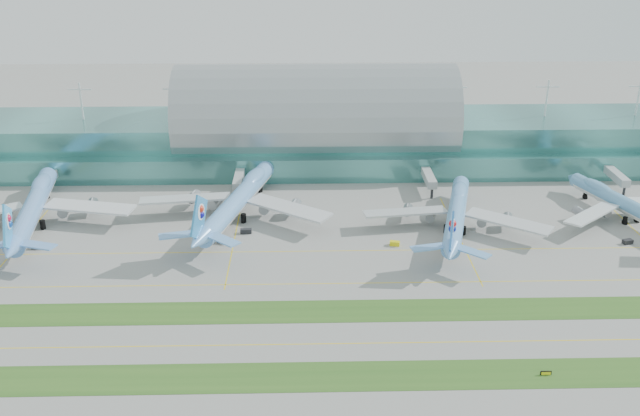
{
  "coord_description": "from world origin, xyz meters",
  "views": [
    {
      "loc": [
        -5.54,
        -169.53,
        103.43
      ],
      "look_at": [
        0.0,
        55.0,
        9.0
      ],
      "focal_mm": 40.0,
      "sensor_mm": 36.0,
      "label": 1
    }
  ],
  "objects_px": {
    "airliner_d": "(625,204)",
    "taxiway_sign_east": "(546,373)",
    "terminal": "(316,131)",
    "airliner_b": "(239,199)",
    "airliner_c": "(457,212)",
    "airliner_a": "(33,206)"
  },
  "relations": [
    {
      "from": "terminal",
      "to": "airliner_c",
      "type": "xyz_separation_m",
      "value": [
        47.52,
        -72.19,
        -7.96
      ]
    },
    {
      "from": "airliner_a",
      "to": "airliner_b",
      "type": "height_order",
      "value": "airliner_b"
    },
    {
      "from": "terminal",
      "to": "airliner_a",
      "type": "bearing_deg",
      "value": -147.36
    },
    {
      "from": "airliner_d",
      "to": "taxiway_sign_east",
      "type": "height_order",
      "value": "airliner_d"
    },
    {
      "from": "terminal",
      "to": "airliner_c",
      "type": "bearing_deg",
      "value": -56.64
    },
    {
      "from": "airliner_c",
      "to": "taxiway_sign_east",
      "type": "distance_m",
      "value": 85.59
    },
    {
      "from": "airliner_d",
      "to": "taxiway_sign_east",
      "type": "distance_m",
      "value": 108.9
    },
    {
      "from": "airliner_b",
      "to": "terminal",
      "type": "bearing_deg",
      "value": 78.45
    },
    {
      "from": "airliner_b",
      "to": "airliner_d",
      "type": "relative_size",
      "value": 1.23
    },
    {
      "from": "airliner_b",
      "to": "airliner_c",
      "type": "distance_m",
      "value": 77.68
    },
    {
      "from": "terminal",
      "to": "airliner_c",
      "type": "relative_size",
      "value": 4.67
    },
    {
      "from": "terminal",
      "to": "taxiway_sign_east",
      "type": "xyz_separation_m",
      "value": [
        52.25,
        -157.46,
        -13.67
      ]
    },
    {
      "from": "terminal",
      "to": "airliner_d",
      "type": "relative_size",
      "value": 5.17
    },
    {
      "from": "terminal",
      "to": "airliner_b",
      "type": "height_order",
      "value": "terminal"
    },
    {
      "from": "airliner_b",
      "to": "airliner_c",
      "type": "relative_size",
      "value": 1.11
    },
    {
      "from": "terminal",
      "to": "airliner_b",
      "type": "bearing_deg",
      "value": -116.08
    },
    {
      "from": "airliner_a",
      "to": "taxiway_sign_east",
      "type": "xyz_separation_m",
      "value": [
        153.2,
        -92.81,
        -6.36
      ]
    },
    {
      "from": "airliner_c",
      "to": "airliner_b",
      "type": "bearing_deg",
      "value": -174.63
    },
    {
      "from": "airliner_d",
      "to": "taxiway_sign_east",
      "type": "relative_size",
      "value": 24.53
    },
    {
      "from": "terminal",
      "to": "airliner_b",
      "type": "relative_size",
      "value": 4.2
    },
    {
      "from": "terminal",
      "to": "airliner_b",
      "type": "distance_m",
      "value": 66.62
    },
    {
      "from": "taxiway_sign_east",
      "to": "airliner_c",
      "type": "bearing_deg",
      "value": 93.73
    }
  ]
}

